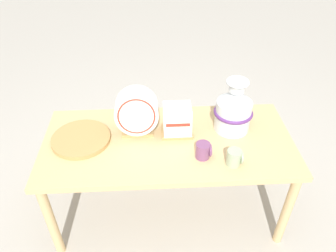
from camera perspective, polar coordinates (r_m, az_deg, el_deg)
The scene contains 8 objects.
ground_plane at distance 2.43m, azimuth 0.00°, elevation -13.99°, with size 14.00×14.00×0.00m, color #B2ADA3.
display_table at distance 2.01m, azimuth 0.00°, elevation -4.08°, with size 1.50×0.69×0.64m.
ceramic_vase at distance 2.01m, azimuth 11.37°, elevation 2.90°, with size 0.24×0.24×0.34m.
dish_rack_round_plates at distance 1.96m, azimuth -5.45°, elevation 1.97°, with size 0.26×0.18×0.28m.
dish_rack_square_plates at distance 1.97m, azimuth 1.61°, elevation 0.42°, with size 0.19×0.16×0.19m.
wicker_charger_stack at distance 2.02m, azimuth -14.90°, elevation -2.16°, with size 0.35×0.35×0.03m.
mug_plum_glaze at distance 1.84m, azimuth 6.22°, elevation -4.26°, with size 0.09×0.08×0.10m.
mug_sage_glaze at distance 1.82m, azimuth 11.53°, elevation -5.39°, with size 0.09×0.08×0.10m.
Camera 1 is at (-0.08, -1.49, 1.92)m, focal length 35.00 mm.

